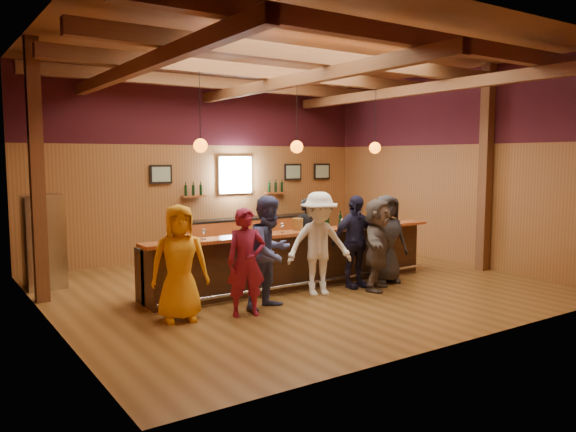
# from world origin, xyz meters

# --- Properties ---
(room) EXTENTS (9.04, 9.00, 4.52)m
(room) POSITION_xyz_m (0.00, 0.06, 3.21)
(room) COLOR brown
(room) RESTS_ON ground
(bar_counter) EXTENTS (6.30, 1.07, 1.11)m
(bar_counter) POSITION_xyz_m (0.02, 0.15, 0.52)
(bar_counter) COLOR black
(bar_counter) RESTS_ON ground
(back_bar_cabinet) EXTENTS (4.00, 0.52, 0.95)m
(back_bar_cabinet) POSITION_xyz_m (1.20, 3.72, 0.48)
(back_bar_cabinet) COLOR #9A421C
(back_bar_cabinet) RESTS_ON ground
(window) EXTENTS (0.95, 0.09, 0.95)m
(window) POSITION_xyz_m (0.80, 3.95, 2.05)
(window) COLOR silver
(window) RESTS_ON room
(framed_pictures) EXTENTS (5.35, 0.05, 0.45)m
(framed_pictures) POSITION_xyz_m (1.67, 3.94, 2.10)
(framed_pictures) COLOR black
(framed_pictures) RESTS_ON room
(wine_shelves) EXTENTS (3.00, 0.18, 0.30)m
(wine_shelves) POSITION_xyz_m (0.80, 3.88, 1.62)
(wine_shelves) COLOR #9A421C
(wine_shelves) RESTS_ON room
(pendant_lights) EXTENTS (4.24, 0.24, 1.37)m
(pendant_lights) POSITION_xyz_m (0.00, 0.00, 2.71)
(pendant_lights) COLOR black
(pendant_lights) RESTS_ON room
(stainless_fridge) EXTENTS (0.70, 0.70, 1.80)m
(stainless_fridge) POSITION_xyz_m (-4.10, 2.60, 0.90)
(stainless_fridge) COLOR silver
(stainless_fridge) RESTS_ON ground
(customer_orange) EXTENTS (0.99, 0.77, 1.80)m
(customer_orange) POSITION_xyz_m (-2.80, -0.90, 0.90)
(customer_orange) COLOR orange
(customer_orange) RESTS_ON ground
(customer_redvest) EXTENTS (0.72, 0.58, 1.72)m
(customer_redvest) POSITION_xyz_m (-1.82, -1.23, 0.86)
(customer_redvest) COLOR maroon
(customer_redvest) RESTS_ON ground
(customer_denim) EXTENTS (1.08, 0.95, 1.88)m
(customer_denim) POSITION_xyz_m (-1.28, -1.08, 0.94)
(customer_denim) COLOR #434D86
(customer_denim) RESTS_ON ground
(customer_white) EXTENTS (1.37, 1.03, 1.88)m
(customer_white) POSITION_xyz_m (-0.05, -0.79, 0.94)
(customer_white) COLOR white
(customer_white) RESTS_ON ground
(customer_navy) EXTENTS (1.06, 0.47, 1.79)m
(customer_navy) POSITION_xyz_m (0.86, -0.71, 0.89)
(customer_navy) COLOR #1E1C38
(customer_navy) RESTS_ON ground
(customer_brown) EXTENTS (1.60, 1.36, 1.73)m
(customer_brown) POSITION_xyz_m (1.09, -1.10, 0.87)
(customer_brown) COLOR #5E524B
(customer_brown) RESTS_ON ground
(customer_dark) EXTENTS (0.97, 0.75, 1.76)m
(customer_dark) POSITION_xyz_m (1.69, -0.72, 0.88)
(customer_dark) COLOR #29292B
(customer_dark) RESTS_ON ground
(bartender) EXTENTS (0.65, 0.49, 1.63)m
(bartender) POSITION_xyz_m (0.89, 0.96, 0.81)
(bartender) COLOR black
(bartender) RESTS_ON ground
(ice_bucket) EXTENTS (0.21, 0.21, 0.23)m
(ice_bucket) POSITION_xyz_m (-0.02, -0.06, 1.22)
(ice_bucket) COLOR brown
(ice_bucket) RESTS_ON bar_counter
(bottle_a) EXTENTS (0.08, 0.08, 0.37)m
(bottle_a) POSITION_xyz_m (0.73, -0.02, 1.26)
(bottle_a) COLOR black
(bottle_a) RESTS_ON bar_counter
(bottle_b) EXTENTS (0.07, 0.07, 0.33)m
(bottle_b) POSITION_xyz_m (1.00, -0.10, 1.24)
(bottle_b) COLOR black
(bottle_b) RESTS_ON bar_counter
(glass_a) EXTENTS (0.08, 0.08, 0.18)m
(glass_a) POSITION_xyz_m (-2.44, -0.24, 1.24)
(glass_a) COLOR silver
(glass_a) RESTS_ON bar_counter
(glass_b) EXTENTS (0.08, 0.08, 0.19)m
(glass_b) POSITION_xyz_m (-2.04, -0.18, 1.24)
(glass_b) COLOR silver
(glass_b) RESTS_ON bar_counter
(glass_c) EXTENTS (0.08, 0.08, 0.19)m
(glass_c) POSITION_xyz_m (-1.31, -0.20, 1.24)
(glass_c) COLOR silver
(glass_c) RESTS_ON bar_counter
(glass_d) EXTENTS (0.09, 0.09, 0.20)m
(glass_d) POSITION_xyz_m (-1.00, -0.16, 1.25)
(glass_d) COLOR silver
(glass_d) RESTS_ON bar_counter
(glass_e) EXTENTS (0.08, 0.08, 0.19)m
(glass_e) POSITION_xyz_m (-0.46, -0.19, 1.25)
(glass_e) COLOR silver
(glass_e) RESTS_ON bar_counter
(glass_f) EXTENTS (0.08, 0.08, 0.18)m
(glass_f) POSITION_xyz_m (0.95, -0.23, 1.24)
(glass_f) COLOR silver
(glass_f) RESTS_ON bar_counter
(glass_g) EXTENTS (0.09, 0.09, 0.20)m
(glass_g) POSITION_xyz_m (1.41, -0.16, 1.25)
(glass_g) COLOR silver
(glass_g) RESTS_ON bar_counter
(glass_h) EXTENTS (0.07, 0.07, 0.16)m
(glass_h) POSITION_xyz_m (2.21, -0.23, 1.22)
(glass_h) COLOR silver
(glass_h) RESTS_ON bar_counter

